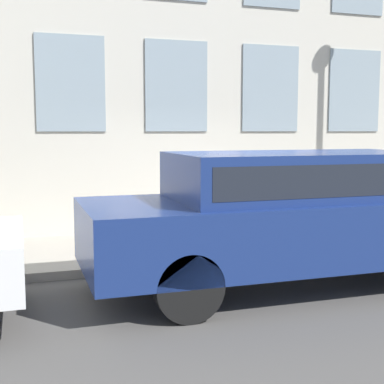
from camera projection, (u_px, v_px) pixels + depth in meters
The scene contains 5 objects.
ground_plane at pixel (224, 267), 8.02m from camera, with size 80.00×80.00×0.00m, color #514F4C.
sidewalk at pixel (197, 245), 9.20m from camera, with size 2.53×60.00×0.13m.
fire_hydrant at pixel (206, 224), 8.37m from camera, with size 0.37×0.47×0.86m.
person at pixel (178, 192), 8.48m from camera, with size 0.38×0.25×1.56m.
parked_truck_navy_near at pixel (293, 209), 6.92m from camera, with size 1.92×5.30×1.76m.
Camera 1 is at (-7.30, 2.88, 2.04)m, focal length 50.00 mm.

